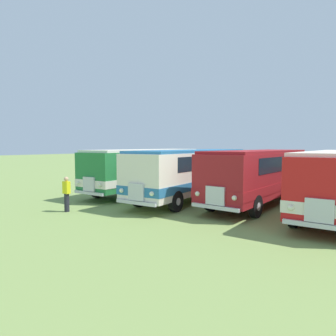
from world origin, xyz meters
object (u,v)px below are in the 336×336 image
bus_second_in_row (194,170)px  bus_third_in_row (259,173)px  marshal_person (67,194)px  bus_first_in_row (147,167)px

bus_second_in_row → bus_third_in_row: (3.93, 0.33, -0.01)m
marshal_person → bus_third_in_row: bearing=46.6°
bus_first_in_row → marshal_person: bus_first_in_row is taller
bus_third_in_row → marshal_person: 10.24m
bus_first_in_row → marshal_person: 7.30m
marshal_person → bus_second_in_row: bearing=66.5°
bus_first_in_row → bus_second_in_row: 3.93m
bus_second_in_row → marshal_person: bus_second_in_row is taller
bus_first_in_row → bus_second_in_row: same height
bus_third_in_row → marshal_person: bearing=-133.4°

